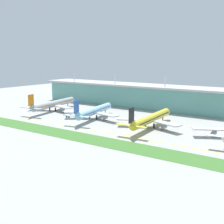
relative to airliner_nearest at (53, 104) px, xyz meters
name	(u,v)px	position (x,y,z in m)	size (l,w,h in m)	color
ground_plane	(103,131)	(84.18, -35.20, -6.46)	(600.00, 600.00, 0.00)	#9E9E99
terminal_building	(167,98)	(84.18, 66.17, 5.02)	(288.00, 34.00, 31.54)	#5B9E93
airliner_nearest	(53,104)	(0.00, 0.00, 0.00)	(48.11, 70.29, 18.90)	#ADB2BC
airliner_near_middle	(94,111)	(53.66, -7.08, -0.01)	(47.85, 64.22, 18.90)	#9ED1EA
airliner_far_middle	(151,119)	(105.55, -7.51, 0.00)	(48.67, 70.00, 18.90)	yellow
taxiway_stripe_west	(31,119)	(13.18, -37.75, -6.44)	(28.00, 0.70, 0.04)	yellow
taxiway_stripe_mid_west	(61,125)	(47.18, -37.75, -6.44)	(28.00, 0.70, 0.04)	yellow
taxiway_stripe_centre	(98,131)	(81.18, -37.75, -6.44)	(28.00, 0.70, 0.04)	yellow
taxiway_stripe_mid_east	(141,139)	(115.18, -37.75, -6.44)	(28.00, 0.70, 0.04)	yellow
taxiway_stripe_east	(195,149)	(149.18, -37.75, -6.44)	(28.00, 0.70, 0.04)	yellow
grass_verge	(84,138)	(84.18, -55.90, -6.41)	(300.00, 18.00, 0.10)	#3D702D
baggage_cart	(68,116)	(31.48, -14.10, -5.19)	(4.02, 3.22, 2.48)	silver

